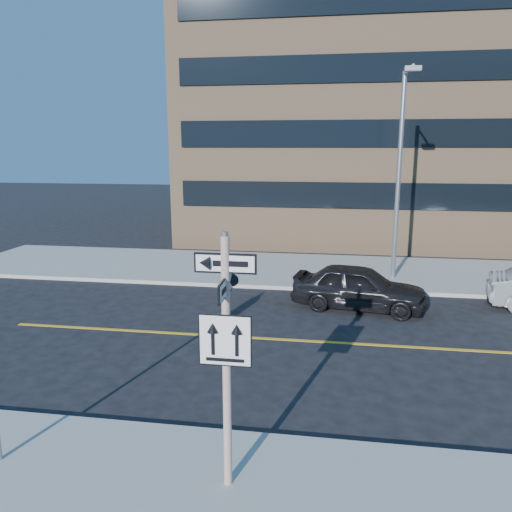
# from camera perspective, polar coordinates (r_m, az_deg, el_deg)

# --- Properties ---
(ground) EXTENTS (120.00, 120.00, 0.00)m
(ground) POSITION_cam_1_polar(r_m,az_deg,el_deg) (10.88, -0.33, -17.29)
(ground) COLOR black
(ground) RESTS_ON ground
(sign_pole) EXTENTS (0.92, 0.92, 4.06)m
(sign_pole) POSITION_cam_1_polar(r_m,az_deg,el_deg) (7.58, -3.43, -10.57)
(sign_pole) COLOR white
(sign_pole) RESTS_ON near_sidewalk
(parked_car_a) EXTENTS (2.57, 4.70, 1.51)m
(parked_car_a) POSITION_cam_1_polar(r_m,az_deg,el_deg) (17.18, 11.67, -3.50)
(parked_car_a) COLOR black
(parked_car_a) RESTS_ON ground
(streetlight_a) EXTENTS (0.55, 2.25, 8.00)m
(streetlight_a) POSITION_cam_1_polar(r_m,az_deg,el_deg) (20.25, 16.16, 10.14)
(streetlight_a) COLOR gray
(streetlight_a) RESTS_ON far_sidewalk
(building_brick) EXTENTS (18.00, 18.00, 18.00)m
(building_brick) POSITION_cam_1_polar(r_m,az_deg,el_deg) (34.52, 10.12, 18.25)
(building_brick) COLOR #A47F5B
(building_brick) RESTS_ON ground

